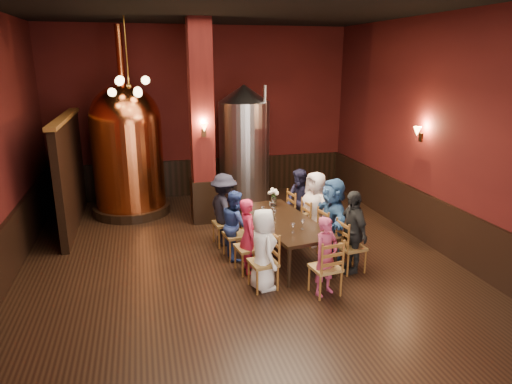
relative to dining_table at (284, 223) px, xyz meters
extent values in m
plane|color=black|center=(-0.88, -0.40, -0.69)|extent=(10.00, 10.00, 0.00)
plane|color=black|center=(-0.88, -0.40, 3.81)|extent=(10.00, 10.00, 0.00)
cube|color=#4D1310|center=(-0.88, 4.60, 1.56)|extent=(8.00, 0.02, 4.50)
cube|color=#4D1310|center=(-0.88, -5.40, 1.56)|extent=(8.00, 0.02, 4.50)
cube|color=#4D1310|center=(3.12, -0.40, 1.56)|extent=(0.02, 10.00, 4.50)
cube|color=black|center=(3.08, -0.40, -0.19)|extent=(0.08, 9.90, 1.00)
cube|color=black|center=(-0.88, 4.56, -0.19)|extent=(7.90, 0.08, 1.00)
cube|color=#4D1310|center=(-1.18, 2.40, 1.56)|extent=(0.58, 0.58, 4.50)
cube|color=black|center=(-4.08, 2.80, 0.51)|extent=(0.22, 3.50, 2.40)
cube|color=black|center=(0.00, 0.00, 0.03)|extent=(1.32, 2.52, 0.06)
cylinder|color=black|center=(-0.28, -1.19, -0.34)|extent=(0.07, 0.07, 0.69)
cylinder|color=black|center=(0.59, -1.07, -0.34)|extent=(0.07, 0.07, 0.69)
cylinder|color=black|center=(-0.59, 1.07, -0.34)|extent=(0.07, 0.07, 0.69)
cylinder|color=black|center=(0.28, 1.19, -0.34)|extent=(0.07, 0.07, 0.69)
imported|color=white|center=(-0.70, -1.11, 0.00)|extent=(0.51, 0.72, 1.38)
imported|color=#CF234E|center=(-0.80, -0.44, -0.01)|extent=(0.34, 0.50, 1.35)
imported|color=navy|center=(-0.89, 0.21, -0.03)|extent=(0.33, 0.65, 1.32)
imported|color=black|center=(-0.98, 0.87, 0.06)|extent=(0.79, 1.07, 1.49)
imported|color=black|center=(0.98, -0.87, 0.06)|extent=(0.41, 0.89, 1.49)
imported|color=#2F558D|center=(0.89, -0.21, 0.09)|extent=(0.51, 1.46, 1.55)
imported|color=white|center=(0.80, 0.44, 0.07)|extent=(0.70, 0.86, 1.52)
imported|color=#191831|center=(0.70, 1.11, 0.02)|extent=(0.54, 0.76, 1.41)
imported|color=#AF3A60|center=(0.21, -1.54, -0.04)|extent=(0.56, 0.49, 1.30)
cylinder|color=black|center=(-2.84, 3.43, -0.58)|extent=(1.86, 1.86, 0.21)
cylinder|color=orange|center=(-2.84, 3.43, 0.55)|extent=(1.73, 1.73, 2.07)
sphere|color=orange|center=(-2.84, 3.43, 1.59)|extent=(1.65, 1.65, 1.65)
cylinder|color=orange|center=(-2.84, 3.43, 3.03)|extent=(0.17, 0.17, 1.34)
cylinder|color=#B2B2B7|center=(0.00, 3.36, 0.63)|extent=(1.32, 1.32, 2.64)
cone|color=#B2B2B7|center=(0.00, 3.36, 2.16)|extent=(1.27, 1.27, 0.42)
cylinder|color=#B2B2B7|center=(0.42, 2.94, 0.90)|extent=(0.08, 0.08, 2.96)
cylinder|color=white|center=(0.05, 0.86, 0.16)|extent=(0.11, 0.11, 0.20)
camera|label=1|loc=(-2.49, -7.70, 2.98)|focal=32.00mm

